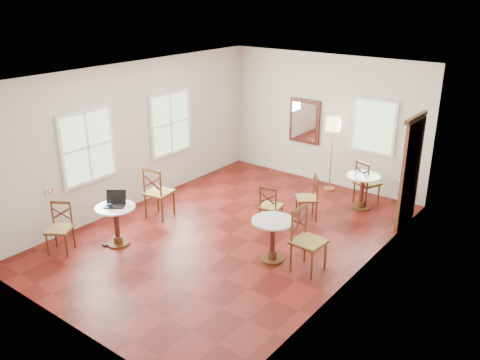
% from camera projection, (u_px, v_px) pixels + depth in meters
% --- Properties ---
extents(ground, '(7.00, 7.00, 0.00)m').
position_uv_depth(ground, '(230.00, 234.00, 9.56)').
color(ground, maroon).
rests_on(ground, ground).
extents(room_shell, '(5.02, 7.02, 3.01)m').
position_uv_depth(room_shell, '(236.00, 134.00, 9.11)').
color(room_shell, beige).
rests_on(room_shell, ground).
extents(cafe_table_near, '(0.71, 0.71, 0.75)m').
position_uv_depth(cafe_table_near, '(116.00, 221.00, 9.01)').
color(cafe_table_near, '#4E2B13').
rests_on(cafe_table_near, ground).
extents(cafe_table_mid, '(0.71, 0.71, 0.75)m').
position_uv_depth(cafe_table_mid, '(272.00, 235.00, 8.48)').
color(cafe_table_mid, '#4E2B13').
rests_on(cafe_table_mid, ground).
extents(cafe_table_back, '(0.70, 0.70, 0.74)m').
position_uv_depth(cafe_table_back, '(362.00, 188.00, 10.49)').
color(cafe_table_back, '#4E2B13').
rests_on(cafe_table_back, ground).
extents(chair_near_a, '(0.57, 0.57, 1.08)m').
position_uv_depth(chair_near_a, '(158.00, 192.00, 10.07)').
color(chair_near_a, '#4E2B13').
rests_on(chair_near_a, ground).
extents(chair_near_b, '(0.57, 0.57, 0.89)m').
position_uv_depth(chair_near_b, '(60.00, 228.00, 8.79)').
color(chair_near_b, '#4E2B13').
rests_on(chair_near_b, ground).
extents(chair_mid_a, '(0.46, 0.46, 0.86)m').
position_uv_depth(chair_mid_a, '(271.00, 206.00, 9.70)').
color(chair_mid_a, '#4E2B13').
rests_on(chair_mid_a, ground).
extents(chair_mid_b, '(0.52, 0.52, 1.07)m').
position_uv_depth(chair_mid_b, '(307.00, 241.00, 8.17)').
color(chair_mid_b, '#4E2B13').
rests_on(chair_mid_b, ground).
extents(chair_back_a, '(0.58, 0.58, 0.96)m').
position_uv_depth(chair_back_a, '(366.00, 183.00, 10.72)').
color(chair_back_a, '#4E2B13').
rests_on(chair_back_a, ground).
extents(chair_back_b, '(0.59, 0.59, 0.90)m').
position_uv_depth(chair_back_b, '(308.00, 198.00, 10.04)').
color(chair_back_b, '#4E2B13').
rests_on(chair_back_b, ground).
extents(floor_lamp, '(0.33, 0.33, 1.69)m').
position_uv_depth(floor_lamp, '(333.00, 129.00, 11.14)').
color(floor_lamp, '#BF8C3F').
rests_on(floor_lamp, ground).
extents(laptop, '(0.46, 0.44, 0.25)m').
position_uv_depth(laptop, '(115.00, 202.00, 8.96)').
color(laptop, black).
rests_on(laptop, cafe_table_near).
extents(mouse, '(0.11, 0.08, 0.04)m').
position_uv_depth(mouse, '(111.00, 204.00, 8.95)').
color(mouse, black).
rests_on(mouse, cafe_table_near).
extents(navy_mug, '(0.10, 0.07, 0.08)m').
position_uv_depth(navy_mug, '(110.00, 206.00, 8.84)').
color(navy_mug, black).
rests_on(navy_mug, cafe_table_near).
extents(water_glass, '(0.05, 0.05, 0.09)m').
position_uv_depth(water_glass, '(110.00, 203.00, 8.96)').
color(water_glass, white).
rests_on(water_glass, cafe_table_near).
extents(power_adapter, '(0.09, 0.05, 0.04)m').
position_uv_depth(power_adapter, '(105.00, 245.00, 9.09)').
color(power_adapter, black).
rests_on(power_adapter, ground).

